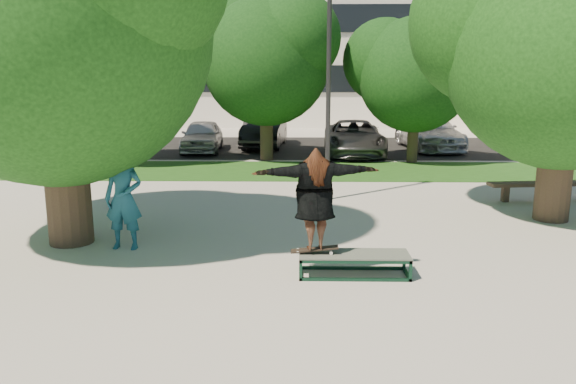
{
  "coord_description": "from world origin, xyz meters",
  "views": [
    {
      "loc": [
        0.28,
        -9.52,
        3.24
      ],
      "look_at": [
        0.06,
        0.6,
        1.12
      ],
      "focal_mm": 35.0,
      "sensor_mm": 36.0,
      "label": 1
    }
  ],
  "objects_px": {
    "tree_right": "(563,34)",
    "car_dark": "(264,130)",
    "tree_left": "(50,9)",
    "bench": "(550,185)",
    "bystander": "(124,198)",
    "car_silver_a": "(202,136)",
    "car_silver_b": "(429,132)",
    "car_grey": "(354,138)",
    "grind_box": "(354,264)",
    "lamppost": "(329,78)"
  },
  "relations": [
    {
      "from": "car_dark",
      "to": "tree_right",
      "type": "bearing_deg",
      "value": -57.23
    },
    {
      "from": "tree_left",
      "to": "bystander",
      "type": "bearing_deg",
      "value": -18.7
    },
    {
      "from": "tree_right",
      "to": "car_grey",
      "type": "distance_m",
      "value": 11.47
    },
    {
      "from": "grind_box",
      "to": "bystander",
      "type": "distance_m",
      "value": 4.49
    },
    {
      "from": "bystander",
      "to": "bench",
      "type": "height_order",
      "value": "bystander"
    },
    {
      "from": "tree_right",
      "to": "lamppost",
      "type": "height_order",
      "value": "tree_right"
    },
    {
      "from": "lamppost",
      "to": "grind_box",
      "type": "distance_m",
      "value": 6.45
    },
    {
      "from": "car_silver_b",
      "to": "car_dark",
      "type": "bearing_deg",
      "value": 171.53
    },
    {
      "from": "car_silver_a",
      "to": "tree_right",
      "type": "bearing_deg",
      "value": -52.16
    },
    {
      "from": "tree_left",
      "to": "car_silver_a",
      "type": "distance_m",
      "value": 13.85
    },
    {
      "from": "bystander",
      "to": "car_grey",
      "type": "bearing_deg",
      "value": 69.82
    },
    {
      "from": "bystander",
      "to": "car_dark",
      "type": "xyz_separation_m",
      "value": [
        1.69,
        15.31,
        -0.19
      ]
    },
    {
      "from": "lamppost",
      "to": "tree_right",
      "type": "bearing_deg",
      "value": -21.28
    },
    {
      "from": "grind_box",
      "to": "car_silver_b",
      "type": "distance_m",
      "value": 16.93
    },
    {
      "from": "tree_right",
      "to": "bystander",
      "type": "distance_m",
      "value": 9.77
    },
    {
      "from": "lamppost",
      "to": "grind_box",
      "type": "height_order",
      "value": "lamppost"
    },
    {
      "from": "tree_right",
      "to": "tree_left",
      "type": "bearing_deg",
      "value": -168.97
    },
    {
      "from": "car_dark",
      "to": "car_grey",
      "type": "height_order",
      "value": "car_dark"
    },
    {
      "from": "lamppost",
      "to": "bystander",
      "type": "relative_size",
      "value": 3.14
    },
    {
      "from": "grind_box",
      "to": "lamppost",
      "type": "bearing_deg",
      "value": 91.75
    },
    {
      "from": "tree_left",
      "to": "tree_right",
      "type": "bearing_deg",
      "value": 11.03
    },
    {
      "from": "lamppost",
      "to": "car_dark",
      "type": "xyz_separation_m",
      "value": [
        -2.33,
        10.97,
        -2.37
      ]
    },
    {
      "from": "tree_right",
      "to": "bystander",
      "type": "relative_size",
      "value": 3.34
    },
    {
      "from": "tree_left",
      "to": "bystander",
      "type": "relative_size",
      "value": 3.65
    },
    {
      "from": "tree_right",
      "to": "car_grey",
      "type": "bearing_deg",
      "value": 108.16
    },
    {
      "from": "tree_right",
      "to": "car_dark",
      "type": "bearing_deg",
      "value": 119.36
    },
    {
      "from": "tree_right",
      "to": "bench",
      "type": "distance_m",
      "value": 4.24
    },
    {
      "from": "car_dark",
      "to": "car_silver_b",
      "type": "xyz_separation_m",
      "value": [
        7.33,
        -0.48,
        -0.03
      ]
    },
    {
      "from": "bench",
      "to": "car_dark",
      "type": "bearing_deg",
      "value": 120.03
    },
    {
      "from": "bystander",
      "to": "car_silver_a",
      "type": "relative_size",
      "value": 0.49
    },
    {
      "from": "grind_box",
      "to": "car_silver_b",
      "type": "height_order",
      "value": "car_silver_b"
    },
    {
      "from": "lamppost",
      "to": "bench",
      "type": "distance_m",
      "value": 6.42
    },
    {
      "from": "tree_left",
      "to": "bench",
      "type": "xyz_separation_m",
      "value": [
        11.11,
        3.9,
        -4.0
      ]
    },
    {
      "from": "car_dark",
      "to": "car_grey",
      "type": "bearing_deg",
      "value": -29.43
    },
    {
      "from": "bystander",
      "to": "car_silver_b",
      "type": "height_order",
      "value": "bystander"
    },
    {
      "from": "grind_box",
      "to": "bystander",
      "type": "relative_size",
      "value": 0.92
    },
    {
      "from": "car_silver_a",
      "to": "car_dark",
      "type": "bearing_deg",
      "value": 27.83
    },
    {
      "from": "tree_left",
      "to": "car_dark",
      "type": "height_order",
      "value": "tree_left"
    },
    {
      "from": "tree_left",
      "to": "grind_box",
      "type": "xyz_separation_m",
      "value": [
        5.47,
        -1.82,
        -4.23
      ]
    },
    {
      "from": "car_silver_b",
      "to": "grind_box",
      "type": "bearing_deg",
      "value": -111.32
    },
    {
      "from": "tree_right",
      "to": "lamppost",
      "type": "relative_size",
      "value": 1.07
    },
    {
      "from": "car_dark",
      "to": "car_grey",
      "type": "relative_size",
      "value": 0.94
    },
    {
      "from": "car_silver_a",
      "to": "car_dark",
      "type": "distance_m",
      "value": 3.01
    },
    {
      "from": "bystander",
      "to": "car_silver_a",
      "type": "height_order",
      "value": "bystander"
    },
    {
      "from": "lamppost",
      "to": "grind_box",
      "type": "xyz_separation_m",
      "value": [
        0.18,
        -5.72,
        -2.96
      ]
    },
    {
      "from": "car_dark",
      "to": "car_silver_a",
      "type": "bearing_deg",
      "value": -145.67
    },
    {
      "from": "tree_right",
      "to": "car_dark",
      "type": "distance_m",
      "value": 15.15
    },
    {
      "from": "bench",
      "to": "car_dark",
      "type": "distance_m",
      "value": 13.68
    },
    {
      "from": "car_silver_a",
      "to": "car_silver_b",
      "type": "relative_size",
      "value": 0.76
    },
    {
      "from": "car_dark",
      "to": "car_silver_b",
      "type": "height_order",
      "value": "car_dark"
    }
  ]
}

